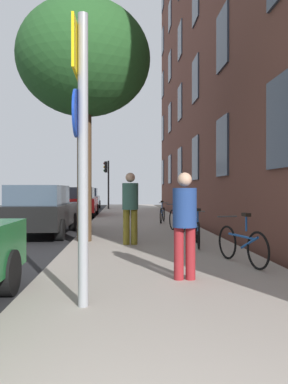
{
  "coord_description": "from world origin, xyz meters",
  "views": [
    {
      "loc": [
        0.35,
        -0.86,
        1.49
      ],
      "look_at": [
        1.11,
        12.03,
        1.41
      ],
      "focal_mm": 34.59,
      "sensor_mm": 36.0,
      "label": 1
    }
  ],
  "objects": [
    {
      "name": "bicycle_3",
      "position": [
        2.03,
        14.48,
        0.48
      ],
      "size": [
        0.51,
        1.58,
        0.92
      ],
      "color": "black",
      "rests_on": "sidewalk"
    },
    {
      "name": "pedestrian_2",
      "position": [
        0.8,
        18.87,
        1.1
      ],
      "size": [
        0.42,
        0.42,
        1.71
      ],
      "color": "#33594C",
      "rests_on": "sidewalk"
    },
    {
      "name": "sign_post",
      "position": [
        -0.13,
        3.49,
        2.11
      ],
      "size": [
        0.15,
        0.6,
        3.43
      ],
      "color": "gray",
      "rests_on": "sidewalk"
    },
    {
      "name": "building_facade",
      "position": [
        3.69,
        14.5,
        8.78
      ],
      "size": [
        0.56,
        27.0,
        17.53
      ],
      "color": "brown",
      "rests_on": "ground"
    },
    {
      "name": "ground_plane",
      "position": [
        -2.4,
        15.0,
        0.0
      ],
      "size": [
        41.8,
        41.8,
        0.0
      ],
      "primitive_type": "plane",
      "color": "#332D28"
    },
    {
      "name": "car_2",
      "position": [
        -2.0,
        19.61,
        0.84
      ],
      "size": [
        1.92,
        3.99,
        1.62
      ],
      "color": "red",
      "rests_on": "road_asphalt"
    },
    {
      "name": "pedestrian_1",
      "position": [
        0.55,
        8.38,
        1.15
      ],
      "size": [
        0.55,
        0.55,
        1.8
      ],
      "color": "olive",
      "rests_on": "sidewalk"
    },
    {
      "name": "bicycle_0",
      "position": [
        2.54,
        5.81,
        0.49
      ],
      "size": [
        0.54,
        1.67,
        0.95
      ],
      "color": "black",
      "rests_on": "sidewalk"
    },
    {
      "name": "sidewalk",
      "position": [
        1.1,
        15.0,
        0.06
      ],
      "size": [
        4.2,
        38.0,
        0.12
      ],
      "primitive_type": "cube",
      "color": "#9E9389",
      "rests_on": "ground"
    },
    {
      "name": "car_3",
      "position": [
        -2.34,
        27.95,
        0.84
      ],
      "size": [
        1.89,
        3.99,
        1.62
      ],
      "color": "silver",
      "rests_on": "road_asphalt"
    },
    {
      "name": "traffic_light",
      "position": [
        -0.74,
        25.82,
        2.5
      ],
      "size": [
        0.43,
        0.24,
        3.47
      ],
      "color": "black",
      "rests_on": "sidewalk"
    },
    {
      "name": "pedestrian_0",
      "position": [
        1.3,
        4.71,
        1.05
      ],
      "size": [
        0.51,
        0.51,
        1.63
      ],
      "color": "maroon",
      "rests_on": "sidewalk"
    },
    {
      "name": "bicycle_2",
      "position": [
        2.15,
        11.15,
        0.51
      ],
      "size": [
        0.44,
        1.73,
        0.98
      ],
      "color": "black",
      "rests_on": "sidewalk"
    },
    {
      "name": "tree_near",
      "position": [
        -0.66,
        9.1,
        4.93
      ],
      "size": [
        3.54,
        3.54,
        6.36
      ],
      "color": "#4C3823",
      "rests_on": "sidewalk"
    },
    {
      "name": "car_1",
      "position": [
        -2.31,
        11.27,
        0.84
      ],
      "size": [
        1.93,
        4.27,
        1.62
      ],
      "color": "black",
      "rests_on": "road_asphalt"
    },
    {
      "name": "road_asphalt",
      "position": [
        -4.5,
        15.0,
        0.01
      ],
      "size": [
        7.0,
        38.0,
        0.01
      ],
      "primitive_type": "cube",
      "color": "#232326",
      "rests_on": "ground"
    },
    {
      "name": "bicycle_1",
      "position": [
        2.18,
        8.05,
        0.48
      ],
      "size": [
        0.44,
        1.66,
        0.92
      ],
      "color": "black",
      "rests_on": "sidewalk"
    }
  ]
}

